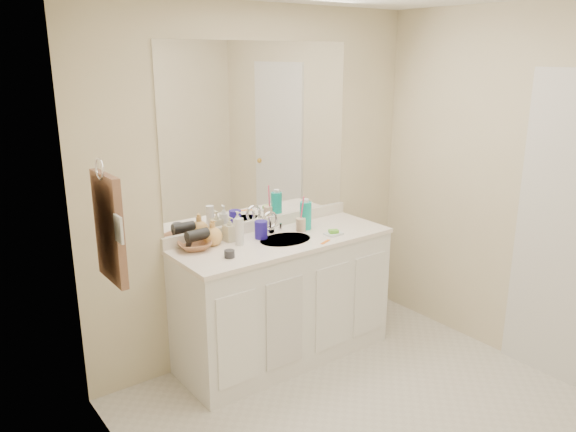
# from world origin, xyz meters

# --- Properties ---
(floor) EXTENTS (2.60, 2.60, 0.00)m
(floor) POSITION_xyz_m (0.00, 0.00, 0.00)
(floor) COLOR beige
(floor) RESTS_ON ground
(wall_back) EXTENTS (2.60, 0.02, 2.40)m
(wall_back) POSITION_xyz_m (0.00, 1.30, 1.20)
(wall_back) COLOR beige
(wall_back) RESTS_ON floor
(wall_left) EXTENTS (0.02, 2.60, 2.40)m
(wall_left) POSITION_xyz_m (-1.30, 0.00, 1.20)
(wall_left) COLOR beige
(wall_left) RESTS_ON floor
(wall_right) EXTENTS (0.02, 2.60, 2.40)m
(wall_right) POSITION_xyz_m (1.30, 0.00, 1.20)
(wall_right) COLOR beige
(wall_right) RESTS_ON floor
(vanity_cabinet) EXTENTS (1.50, 0.55, 0.85)m
(vanity_cabinet) POSITION_xyz_m (0.00, 1.02, 0.42)
(vanity_cabinet) COLOR white
(vanity_cabinet) RESTS_ON floor
(countertop) EXTENTS (1.52, 0.57, 0.03)m
(countertop) POSITION_xyz_m (0.00, 1.02, 0.86)
(countertop) COLOR white
(countertop) RESTS_ON vanity_cabinet
(backsplash) EXTENTS (1.52, 0.03, 0.08)m
(backsplash) POSITION_xyz_m (0.00, 1.29, 0.92)
(backsplash) COLOR silver
(backsplash) RESTS_ON countertop
(sink_basin) EXTENTS (0.37, 0.37, 0.02)m
(sink_basin) POSITION_xyz_m (0.00, 1.00, 0.87)
(sink_basin) COLOR silver
(sink_basin) RESTS_ON countertop
(faucet) EXTENTS (0.02, 0.02, 0.11)m
(faucet) POSITION_xyz_m (0.00, 1.18, 0.94)
(faucet) COLOR silver
(faucet) RESTS_ON countertop
(mirror) EXTENTS (1.48, 0.01, 1.20)m
(mirror) POSITION_xyz_m (0.00, 1.29, 1.56)
(mirror) COLOR white
(mirror) RESTS_ON wall_back
(blue_mug) EXTENTS (0.11, 0.11, 0.12)m
(blue_mug) POSITION_xyz_m (-0.12, 1.12, 0.94)
(blue_mug) COLOR #20148E
(blue_mug) RESTS_ON countertop
(tan_cup) EXTENTS (0.08, 0.08, 0.09)m
(tan_cup) POSITION_xyz_m (0.20, 1.09, 0.93)
(tan_cup) COLOR beige
(tan_cup) RESTS_ON countertop
(toothbrush) EXTENTS (0.02, 0.04, 0.20)m
(toothbrush) POSITION_xyz_m (0.21, 1.09, 1.03)
(toothbrush) COLOR #FF4372
(toothbrush) RESTS_ON tan_cup
(mouthwash_bottle) EXTENTS (0.10, 0.10, 0.20)m
(mouthwash_bottle) POSITION_xyz_m (0.26, 1.11, 0.98)
(mouthwash_bottle) COLOR #0EB29F
(mouthwash_bottle) RESTS_ON countertop
(soap_dish) EXTENTS (0.12, 0.10, 0.01)m
(soap_dish) POSITION_xyz_m (0.32, 0.89, 0.89)
(soap_dish) COLOR silver
(soap_dish) RESTS_ON countertop
(green_soap) EXTENTS (0.08, 0.07, 0.02)m
(green_soap) POSITION_xyz_m (0.32, 0.89, 0.90)
(green_soap) COLOR #5EB92D
(green_soap) RESTS_ON soap_dish
(orange_comb) EXTENTS (0.10, 0.06, 0.00)m
(orange_comb) POSITION_xyz_m (0.18, 0.80, 0.88)
(orange_comb) COLOR orange
(orange_comb) RESTS_ON countertop
(dark_jar) EXTENTS (0.07, 0.07, 0.05)m
(dark_jar) POSITION_xyz_m (-0.48, 0.93, 0.90)
(dark_jar) COLOR #2A2A2F
(dark_jar) RESTS_ON countertop
(extra_white_bottle) EXTENTS (0.07, 0.07, 0.18)m
(extra_white_bottle) POSITION_xyz_m (-0.30, 1.09, 0.97)
(extra_white_bottle) COLOR silver
(extra_white_bottle) RESTS_ON countertop
(soap_bottle_white) EXTENTS (0.09, 0.09, 0.19)m
(soap_bottle_white) POSITION_xyz_m (-0.25, 1.20, 0.98)
(soap_bottle_white) COLOR white
(soap_bottle_white) RESTS_ON countertop
(soap_bottle_cream) EXTENTS (0.08, 0.08, 0.16)m
(soap_bottle_cream) POSITION_xyz_m (-0.31, 1.20, 0.96)
(soap_bottle_cream) COLOR beige
(soap_bottle_cream) RESTS_ON countertop
(soap_bottle_yellow) EXTENTS (0.17, 0.17, 0.16)m
(soap_bottle_yellow) POSITION_xyz_m (-0.44, 1.20, 0.96)
(soap_bottle_yellow) COLOR #E2A958
(soap_bottle_yellow) RESTS_ON countertop
(wicker_basket) EXTENTS (0.27, 0.27, 0.05)m
(wicker_basket) POSITION_xyz_m (-0.58, 1.19, 0.91)
(wicker_basket) COLOR #945D3B
(wicker_basket) RESTS_ON countertop
(hair_dryer) EXTENTS (0.15, 0.08, 0.07)m
(hair_dryer) POSITION_xyz_m (-0.56, 1.19, 0.97)
(hair_dryer) COLOR black
(hair_dryer) RESTS_ON wicker_basket
(towel_ring) EXTENTS (0.01, 0.11, 0.11)m
(towel_ring) POSITION_xyz_m (-1.27, 0.77, 1.55)
(towel_ring) COLOR silver
(towel_ring) RESTS_ON wall_left
(hand_towel) EXTENTS (0.04, 0.32, 0.55)m
(hand_towel) POSITION_xyz_m (-1.25, 0.77, 1.25)
(hand_towel) COLOR brown
(hand_towel) RESTS_ON towel_ring
(switch_plate) EXTENTS (0.01, 0.08, 0.13)m
(switch_plate) POSITION_xyz_m (-1.27, 0.57, 1.30)
(switch_plate) COLOR silver
(switch_plate) RESTS_ON wall_left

